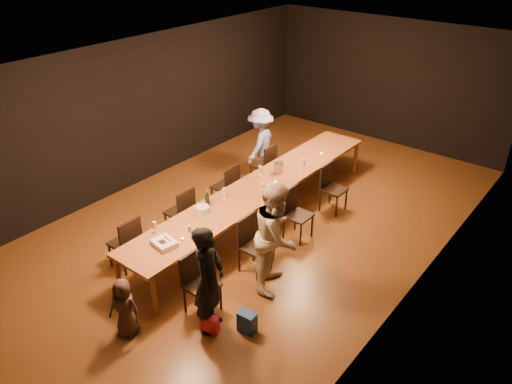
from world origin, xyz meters
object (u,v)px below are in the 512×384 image
Objects in this scene: birthday_cake at (164,243)px; chair_left_0 at (125,242)px; chair_right_3 at (334,189)px; man_blue at (260,144)px; chair_left_3 at (263,165)px; woman_tan at (276,236)px; chair_left_1 at (179,211)px; ice_bucket at (279,168)px; table at (260,188)px; chair_right_1 at (255,246)px; child at (125,308)px; plate_stack at (203,210)px; champagne_bottle at (207,198)px; chair_right_0 at (202,285)px; chair_left_2 at (225,186)px; chair_right_2 at (298,215)px; woman_birthday at (209,280)px.

chair_left_0 is at bearing -165.22° from birthday_cake.
chair_right_3 is 0.61× the size of man_blue.
woman_tan is at bearing -138.90° from chair_left_3.
chair_left_1 is at bearing -8.23° from man_blue.
ice_bucket is (0.79, -0.55, 0.39)m from chair_left_3.
ice_bucket reaches higher than chair_left_0.
table is 1.88m from man_blue.
chair_right_1 is at bearing 60.24° from woman_tan.
man_blue is at bearing 19.04° from woman_tan.
chair_left_1 is 1.04× the size of child.
plate_stack is 0.25m from champagne_bottle.
woman_tan reaches higher than chair_right_1.
chair_left_2 is (-1.70, 2.40, 0.00)m from chair_right_0.
champagne_bottle reaches higher than plate_stack.
chair_left_2 reaches higher than birthday_cake.
ice_bucket is at bearing 87.14° from plate_stack.
chair_right_2 is 2.08m from chair_left_3.
woman_birthday is 5.20× the size of champagne_bottle.
chair_right_3 is 1.00× the size of chair_left_2.
champagne_bottle reaches higher than child.
chair_left_0 is 1.00× the size of chair_left_3.
woman_birthday is 1.13m from birthday_cake.
chair_right_1 is 1.43m from woman_birthday.
woman_birthday is 1.05× the size of man_blue.
chair_right_3 is 1.13m from ice_bucket.
plate_stack is at bearing 4.95° from man_blue.
ice_bucket is at bearing -50.86° from chair_left_2.
chair_right_0 is at bearing -73.42° from ice_bucket.
man_blue is (-0.30, 3.89, 0.30)m from chair_left_0.
chair_right_3 is at bearing 64.54° from champagne_bottle.
child is (0.35, -3.36, -0.26)m from table.
ice_bucket is at bearing 95.02° from table.
chair_left_1 is 4.18× the size of plate_stack.
chair_right_3 is at bearing -54.78° from chair_left_2.
chair_left_1 is at bearing -170.87° from champagne_bottle.
ice_bucket is (0.79, 1.85, 0.39)m from chair_left_1.
chair_right_3 is 1.00× the size of chair_left_0.
plate_stack is (0.70, -0.12, 0.35)m from chair_left_1.
chair_right_2 and chair_left_0 have the same top height.
chair_right_1 is at bearing -54.78° from chair_left_0.
chair_right_3 is 2.08m from chair_left_2.
chair_right_0 is 3.60m from chair_right_3.
ice_bucket reaches higher than chair_right_3.
chair_right_1 is 1.20m from chair_right_2.
birthday_cake is (-1.11, 0.22, -0.01)m from woman_birthday.
table is 3.39m from child.
child reaches higher than plate_stack.
child is at bearing -76.07° from plate_stack.
chair_left_2 is 1.09m from ice_bucket.
birthday_cake is at bearing -94.75° from chair_right_0.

